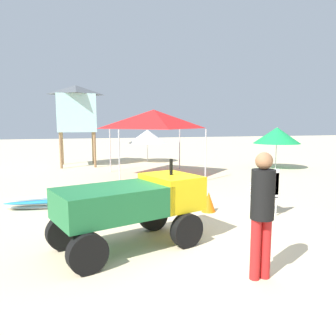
# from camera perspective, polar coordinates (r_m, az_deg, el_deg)

# --- Properties ---
(ground) EXTENTS (80.00, 80.00, 0.00)m
(ground) POSITION_cam_1_polar(r_m,az_deg,el_deg) (6.10, 5.39, -12.89)
(ground) COLOR beige
(utility_cart) EXTENTS (2.80, 1.99, 1.50)m
(utility_cart) POSITION_cam_1_polar(r_m,az_deg,el_deg) (5.73, -6.12, -6.04)
(utility_cart) COLOR #1E6B38
(utility_cart) RESTS_ON ground
(stacked_plastic_chairs) EXTENTS (0.48, 0.48, 1.11)m
(stacked_plastic_chairs) POSITION_cam_1_polar(r_m,az_deg,el_deg) (7.95, 16.68, -3.36)
(stacked_plastic_chairs) COLOR white
(stacked_plastic_chairs) RESTS_ON ground
(surfboard_pile) EXTENTS (2.45, 0.64, 0.32)m
(surfboard_pile) POSITION_cam_1_polar(r_m,az_deg,el_deg) (8.89, -20.17, -5.55)
(surfboard_pile) COLOR white
(surfboard_pile) RESTS_ON ground
(lifeguard_near_left) EXTENTS (0.32, 0.32, 1.77)m
(lifeguard_near_left) POSITION_cam_1_polar(r_m,az_deg,el_deg) (4.66, 16.08, -6.53)
(lifeguard_near_left) COLOR red
(lifeguard_near_left) RESTS_ON ground
(popup_canopy) EXTENTS (3.24, 3.24, 2.66)m
(popup_canopy) POSITION_cam_1_polar(r_m,az_deg,el_deg) (13.18, -2.51, 8.50)
(popup_canopy) COLOR #B2B2B7
(popup_canopy) RESTS_ON ground
(lifeguard_tower) EXTENTS (1.98, 1.98, 3.95)m
(lifeguard_tower) POSITION_cam_1_polar(r_m,az_deg,el_deg) (16.90, -15.65, 9.96)
(lifeguard_tower) COLOR olive
(lifeguard_tower) RESTS_ON ground
(beach_umbrella_left) EXTENTS (2.15, 2.15, 1.94)m
(beach_umbrella_left) POSITION_cam_1_polar(r_m,az_deg,el_deg) (16.08, 18.41, 5.40)
(beach_umbrella_left) COLOR beige
(beach_umbrella_left) RESTS_ON ground
(beach_umbrella_mid) EXTENTS (2.06, 2.06, 1.76)m
(beach_umbrella_mid) POSITION_cam_1_polar(r_m,az_deg,el_deg) (17.96, -3.61, 5.49)
(beach_umbrella_mid) COLOR beige
(beach_umbrella_mid) RESTS_ON ground
(traffic_cone_near) EXTENTS (0.34, 0.34, 0.49)m
(traffic_cone_near) POSITION_cam_1_polar(r_m,az_deg,el_deg) (8.07, 7.08, -5.86)
(traffic_cone_near) COLOR orange
(traffic_cone_near) RESTS_ON ground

